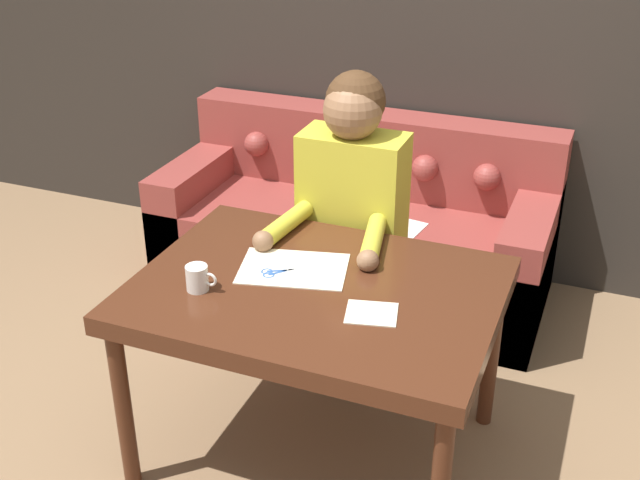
# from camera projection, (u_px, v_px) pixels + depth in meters

# --- Properties ---
(ground_plane) EXTENTS (16.00, 16.00, 0.00)m
(ground_plane) POSITION_uv_depth(u_px,v_px,m) (303.00, 465.00, 3.00)
(ground_plane) COLOR #846647
(wall_back) EXTENTS (8.00, 0.06, 2.60)m
(wall_back) POSITION_uv_depth(u_px,v_px,m) (443.00, 20.00, 3.87)
(wall_back) COLOR #2D2823
(wall_back) RESTS_ON ground_plane
(dining_table) EXTENTS (1.24, 0.93, 0.73)m
(dining_table) POSITION_uv_depth(u_px,v_px,m) (317.00, 303.00, 2.78)
(dining_table) COLOR #472314
(dining_table) RESTS_ON ground_plane
(couch) EXTENTS (1.92, 0.83, 0.85)m
(couch) POSITION_uv_depth(u_px,v_px,m) (356.00, 230.00, 4.07)
(couch) COLOR brown
(couch) RESTS_ON ground_plane
(person) EXTENTS (0.49, 0.62, 1.31)m
(person) POSITION_uv_depth(u_px,v_px,m) (351.00, 222.00, 3.28)
(person) COLOR #33281E
(person) RESTS_ON ground_plane
(pattern_paper_main) EXTENTS (0.43, 0.35, 0.00)m
(pattern_paper_main) POSITION_uv_depth(u_px,v_px,m) (293.00, 269.00, 2.85)
(pattern_paper_main) COLOR beige
(pattern_paper_main) RESTS_ON dining_table
(pattern_paper_offcut) EXTENTS (0.19, 0.18, 0.00)m
(pattern_paper_offcut) POSITION_uv_depth(u_px,v_px,m) (371.00, 314.00, 2.58)
(pattern_paper_offcut) COLOR beige
(pattern_paper_offcut) RESTS_ON dining_table
(scissors) EXTENTS (0.19, 0.17, 0.01)m
(scissors) POSITION_uv_depth(u_px,v_px,m) (280.00, 272.00, 2.82)
(scissors) COLOR silver
(scissors) RESTS_ON dining_table
(mug) EXTENTS (0.11, 0.08, 0.09)m
(mug) POSITION_uv_depth(u_px,v_px,m) (198.00, 278.00, 2.70)
(mug) COLOR silver
(mug) RESTS_ON dining_table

